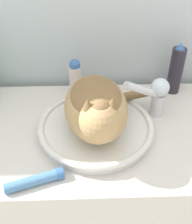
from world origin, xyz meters
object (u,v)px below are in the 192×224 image
Objects in this scene: hairspray_can_black at (176,70)px; deodorant_stick at (75,77)px; cat at (97,106)px; cream_tube at (35,180)px; faucet at (156,94)px.

hairspray_can_black reaches higher than deodorant_stick.
cat reaches higher than cream_tube.
deodorant_stick is at bearing -167.58° from cat.
hairspray_can_black is 1.41× the size of deodorant_stick.
faucet is at bearing -28.55° from deodorant_stick.
cat is at bearing -140.30° from hairspray_can_black.
cream_tube is at bearing -102.80° from deodorant_stick.
hairspray_can_black is 0.36m from deodorant_stick.
cream_tube is (-0.16, -0.17, -0.10)m from cat.
hairspray_can_black is at bearing -0.00° from deodorant_stick.
cat is 2.31× the size of deodorant_stick.
hairspray_can_black reaches higher than cream_tube.
faucet is 0.45m from cream_tube.
hairspray_can_black is at bearing 42.32° from cream_tube.
faucet is 0.30m from deodorant_stick.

